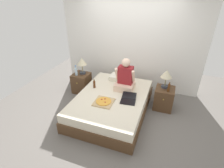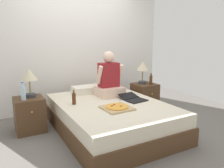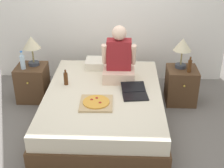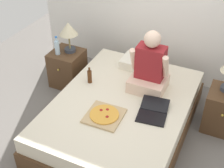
# 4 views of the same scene
# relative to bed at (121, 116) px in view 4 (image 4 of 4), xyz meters

# --- Properties ---
(ground_plane) EXTENTS (5.90, 5.90, 0.00)m
(ground_plane) POSITION_rel_bed_xyz_m (0.00, 0.00, -0.23)
(ground_plane) COLOR #66605B
(bed) EXTENTS (1.57, 2.15, 0.46)m
(bed) POSITION_rel_bed_xyz_m (0.00, 0.00, 0.00)
(bed) COLOR #4C331E
(bed) RESTS_ON ground
(nightstand_left) EXTENTS (0.44, 0.47, 0.54)m
(nightstand_left) POSITION_rel_bed_xyz_m (-1.13, 0.58, 0.05)
(nightstand_left) COLOR #4C331E
(nightstand_left) RESTS_ON ground
(lamp_on_left_nightstand) EXTENTS (0.26, 0.26, 0.45)m
(lamp_on_left_nightstand) POSITION_rel_bed_xyz_m (-1.09, 0.63, 0.64)
(lamp_on_left_nightstand) COLOR #333842
(lamp_on_left_nightstand) RESTS_ON nightstand_left
(water_bottle) EXTENTS (0.07, 0.07, 0.28)m
(water_bottle) POSITION_rel_bed_xyz_m (-1.21, 0.49, 0.43)
(water_bottle) COLOR silver
(water_bottle) RESTS_ON nightstand_left
(nightstand_right) EXTENTS (0.44, 0.47, 0.54)m
(nightstand_right) POSITION_rel_bed_xyz_m (1.13, 0.58, 0.05)
(nightstand_right) COLOR #4C331E
(nightstand_right) RESTS_ON ground
(pillow) EXTENTS (0.52, 0.34, 0.12)m
(pillow) POSITION_rel_bed_xyz_m (-0.06, 0.80, 0.29)
(pillow) COLOR silver
(pillow) RESTS_ON bed
(person_seated) EXTENTS (0.47, 0.40, 0.78)m
(person_seated) POSITION_rel_bed_xyz_m (0.19, 0.39, 0.52)
(person_seated) COLOR beige
(person_seated) RESTS_ON bed
(laptop) EXTENTS (0.37, 0.45, 0.07)m
(laptop) POSITION_rel_bed_xyz_m (0.41, -0.07, 0.25)
(laptop) COLOR black
(laptop) RESTS_ON bed
(pizza_box) EXTENTS (0.41, 0.41, 0.04)m
(pizza_box) POSITION_rel_bed_xyz_m (-0.07, -0.33, 0.25)
(pizza_box) COLOR tan
(pizza_box) RESTS_ON bed
(beer_bottle_on_bed) EXTENTS (0.06, 0.06, 0.22)m
(beer_bottle_on_bed) POSITION_rel_bed_xyz_m (-0.53, 0.19, 0.32)
(beer_bottle_on_bed) COLOR #4C2811
(beer_bottle_on_bed) RESTS_ON bed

